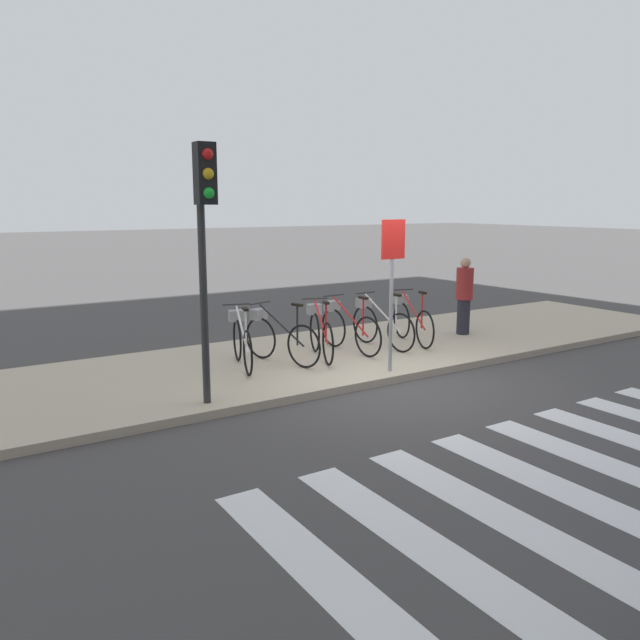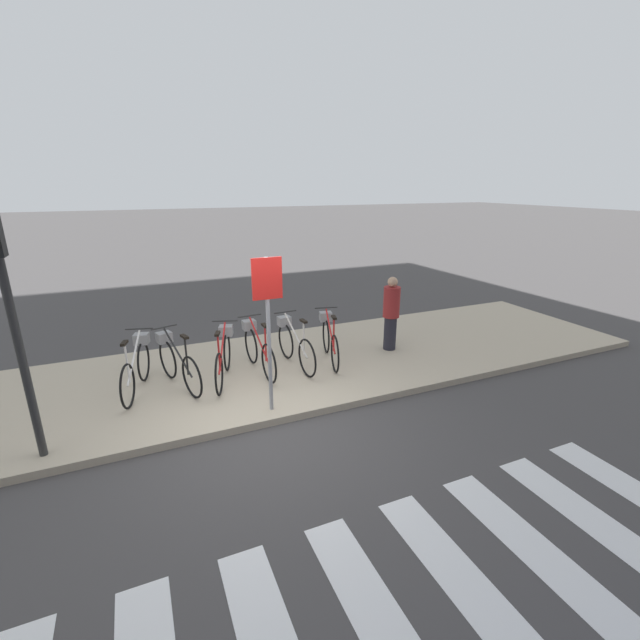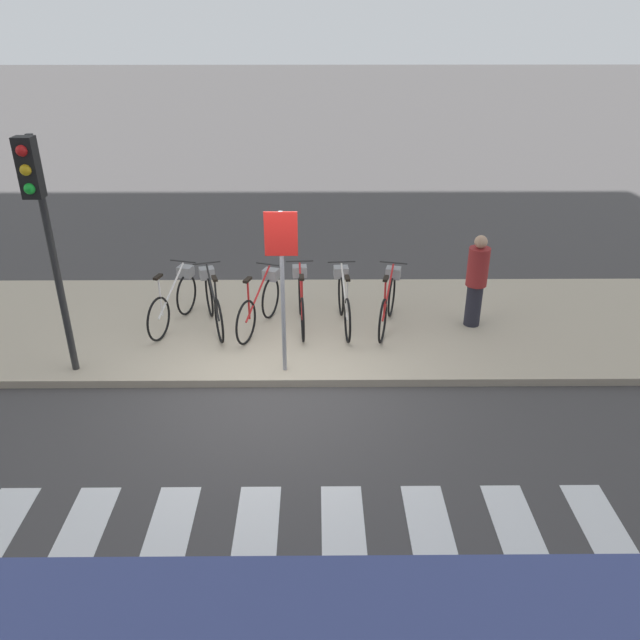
{
  "view_description": "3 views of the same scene",
  "coord_description": "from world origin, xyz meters",
  "px_view_note": "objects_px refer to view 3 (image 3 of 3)",
  "views": [
    {
      "loc": [
        -5.9,
        -7.18,
        2.73
      ],
      "look_at": [
        -0.57,
        1.2,
        0.87
      ],
      "focal_mm": 35.0,
      "sensor_mm": 36.0,
      "label": 1
    },
    {
      "loc": [
        -1.5,
        -5.43,
        3.48
      ],
      "look_at": [
        1.14,
        0.65,
        1.35
      ],
      "focal_mm": 24.0,
      "sensor_mm": 36.0,
      "label": 2
    },
    {
      "loc": [
        0.62,
        -7.54,
        4.81
      ],
      "look_at": [
        0.68,
        0.4,
        0.87
      ],
      "focal_mm": 35.0,
      "sensor_mm": 36.0,
      "label": 3
    }
  ],
  "objects_px": {
    "parked_bicycle_5": "(388,300)",
    "parked_bicycle_0": "(175,299)",
    "parked_bicycle_3": "(301,299)",
    "pedestrian": "(476,280)",
    "traffic_light": "(40,211)",
    "parked_bicycle_1": "(213,301)",
    "parked_bicycle_4": "(344,300)",
    "parked_bicycle_2": "(261,302)",
    "sign_post": "(282,267)"
  },
  "relations": [
    {
      "from": "parked_bicycle_5",
      "to": "parked_bicycle_0",
      "type": "bearing_deg",
      "value": 178.53
    },
    {
      "from": "parked_bicycle_3",
      "to": "pedestrian",
      "type": "relative_size",
      "value": 1.09
    },
    {
      "from": "parked_bicycle_3",
      "to": "traffic_light",
      "type": "xyz_separation_m",
      "value": [
        -3.28,
        -1.56,
        1.96
      ]
    },
    {
      "from": "parked_bicycle_1",
      "to": "parked_bicycle_5",
      "type": "xyz_separation_m",
      "value": [
        2.88,
        -0.02,
        0.0
      ]
    },
    {
      "from": "parked_bicycle_0",
      "to": "parked_bicycle_5",
      "type": "distance_m",
      "value": 3.51
    },
    {
      "from": "parked_bicycle_1",
      "to": "traffic_light",
      "type": "relative_size",
      "value": 0.49
    },
    {
      "from": "parked_bicycle_4",
      "to": "pedestrian",
      "type": "bearing_deg",
      "value": -0.38
    },
    {
      "from": "parked_bicycle_4",
      "to": "parked_bicycle_5",
      "type": "height_order",
      "value": "same"
    },
    {
      "from": "parked_bicycle_3",
      "to": "parked_bicycle_2",
      "type": "bearing_deg",
      "value": -169.67
    },
    {
      "from": "parked_bicycle_1",
      "to": "parked_bicycle_0",
      "type": "bearing_deg",
      "value": 173.34
    },
    {
      "from": "parked_bicycle_5",
      "to": "pedestrian",
      "type": "bearing_deg",
      "value": 0.79
    },
    {
      "from": "parked_bicycle_4",
      "to": "parked_bicycle_5",
      "type": "xyz_separation_m",
      "value": [
        0.73,
        -0.03,
        0.0
      ]
    },
    {
      "from": "parked_bicycle_5",
      "to": "pedestrian",
      "type": "relative_size",
      "value": 1.06
    },
    {
      "from": "parked_bicycle_0",
      "to": "parked_bicycle_4",
      "type": "relative_size",
      "value": 0.97
    },
    {
      "from": "parked_bicycle_5",
      "to": "sign_post",
      "type": "bearing_deg",
      "value": -138.9
    },
    {
      "from": "parked_bicycle_1",
      "to": "parked_bicycle_2",
      "type": "relative_size",
      "value": 1.01
    },
    {
      "from": "parked_bicycle_2",
      "to": "sign_post",
      "type": "distance_m",
      "value": 1.86
    },
    {
      "from": "parked_bicycle_0",
      "to": "parked_bicycle_4",
      "type": "distance_m",
      "value": 2.77
    },
    {
      "from": "parked_bicycle_4",
      "to": "pedestrian",
      "type": "xyz_separation_m",
      "value": [
        2.14,
        -0.01,
        0.36
      ]
    },
    {
      "from": "pedestrian",
      "to": "parked_bicycle_4",
      "type": "bearing_deg",
      "value": 179.62
    },
    {
      "from": "pedestrian",
      "to": "sign_post",
      "type": "xyz_separation_m",
      "value": [
        -3.05,
        -1.45,
        0.81
      ]
    },
    {
      "from": "parked_bicycle_0",
      "to": "parked_bicycle_5",
      "type": "bearing_deg",
      "value": -1.47
    },
    {
      "from": "parked_bicycle_3",
      "to": "parked_bicycle_0",
      "type": "bearing_deg",
      "value": 179.46
    },
    {
      "from": "parked_bicycle_4",
      "to": "sign_post",
      "type": "height_order",
      "value": "sign_post"
    },
    {
      "from": "parked_bicycle_2",
      "to": "parked_bicycle_3",
      "type": "distance_m",
      "value": 0.66
    },
    {
      "from": "parked_bicycle_1",
      "to": "parked_bicycle_5",
      "type": "distance_m",
      "value": 2.88
    },
    {
      "from": "parked_bicycle_1",
      "to": "sign_post",
      "type": "bearing_deg",
      "value": -49.62
    },
    {
      "from": "parked_bicycle_0",
      "to": "traffic_light",
      "type": "distance_m",
      "value": 2.79
    },
    {
      "from": "parked_bicycle_4",
      "to": "sign_post",
      "type": "bearing_deg",
      "value": -121.87
    },
    {
      "from": "parked_bicycle_2",
      "to": "parked_bicycle_3",
      "type": "bearing_deg",
      "value": 10.33
    },
    {
      "from": "parked_bicycle_1",
      "to": "parked_bicycle_5",
      "type": "height_order",
      "value": "same"
    },
    {
      "from": "pedestrian",
      "to": "traffic_light",
      "type": "relative_size",
      "value": 0.46
    },
    {
      "from": "parked_bicycle_0",
      "to": "parked_bicycle_2",
      "type": "height_order",
      "value": "same"
    },
    {
      "from": "parked_bicycle_0",
      "to": "parked_bicycle_3",
      "type": "relative_size",
      "value": 0.97
    },
    {
      "from": "parked_bicycle_4",
      "to": "parked_bicycle_1",
      "type": "bearing_deg",
      "value": -179.55
    },
    {
      "from": "parked_bicycle_5",
      "to": "sign_post",
      "type": "relative_size",
      "value": 0.69
    },
    {
      "from": "parked_bicycle_1",
      "to": "parked_bicycle_4",
      "type": "distance_m",
      "value": 2.15
    },
    {
      "from": "parked_bicycle_1",
      "to": "traffic_light",
      "type": "bearing_deg",
      "value": -140.6
    },
    {
      "from": "parked_bicycle_2",
      "to": "parked_bicycle_3",
      "type": "relative_size",
      "value": 0.95
    },
    {
      "from": "parked_bicycle_0",
      "to": "pedestrian",
      "type": "xyz_separation_m",
      "value": [
        4.92,
        -0.07,
        0.36
      ]
    },
    {
      "from": "parked_bicycle_3",
      "to": "sign_post",
      "type": "xyz_separation_m",
      "value": [
        -0.21,
        -1.5,
        1.16
      ]
    },
    {
      "from": "parked_bicycle_4",
      "to": "traffic_light",
      "type": "bearing_deg",
      "value": -159.07
    },
    {
      "from": "parked_bicycle_0",
      "to": "parked_bicycle_5",
      "type": "relative_size",
      "value": 1.0
    },
    {
      "from": "parked_bicycle_0",
      "to": "sign_post",
      "type": "xyz_separation_m",
      "value": [
        1.86,
        -1.52,
        1.16
      ]
    },
    {
      "from": "parked_bicycle_3",
      "to": "pedestrian",
      "type": "bearing_deg",
      "value": -1.03
    },
    {
      "from": "parked_bicycle_2",
      "to": "pedestrian",
      "type": "bearing_deg",
      "value": 1.11
    },
    {
      "from": "parked_bicycle_1",
      "to": "parked_bicycle_3",
      "type": "bearing_deg",
      "value": 2.13
    },
    {
      "from": "parked_bicycle_0",
      "to": "parked_bicycle_5",
      "type": "xyz_separation_m",
      "value": [
        3.51,
        -0.09,
        0.0
      ]
    },
    {
      "from": "parked_bicycle_5",
      "to": "sign_post",
      "type": "distance_m",
      "value": 2.47
    },
    {
      "from": "parked_bicycle_3",
      "to": "parked_bicycle_5",
      "type": "bearing_deg",
      "value": -2.82
    }
  ]
}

